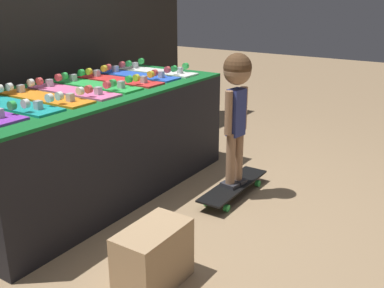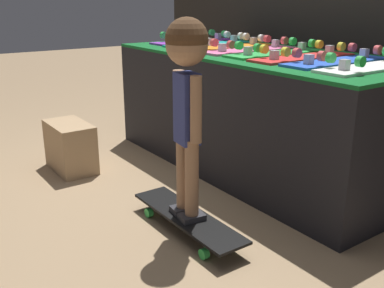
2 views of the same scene
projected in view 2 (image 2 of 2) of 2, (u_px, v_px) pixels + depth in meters
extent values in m
plane|color=#9E7F5B|center=(178.00, 187.00, 2.86)|extent=(16.00, 16.00, 0.00)
cube|color=black|center=(261.00, 112.00, 3.11)|extent=(2.18, 1.01, 0.77)
cube|color=#146028|center=(264.00, 54.00, 2.99)|extent=(2.18, 1.01, 0.02)
cube|color=purple|center=(195.00, 42.00, 3.65)|extent=(0.20, 0.73, 0.01)
cube|color=#B7B7BC|center=(218.00, 36.00, 3.77)|extent=(0.04, 0.04, 0.05)
cylinder|color=green|center=(224.00, 34.00, 3.69)|extent=(0.03, 0.05, 0.05)
cylinder|color=green|center=(212.00, 32.00, 3.83)|extent=(0.03, 0.05, 0.05)
cube|color=#B7B7BC|center=(169.00, 39.00, 3.50)|extent=(0.04, 0.04, 0.05)
cylinder|color=green|center=(175.00, 37.00, 3.43)|extent=(0.03, 0.05, 0.05)
cylinder|color=green|center=(163.00, 35.00, 3.56)|extent=(0.03, 0.05, 0.05)
cube|color=teal|center=(210.00, 44.00, 3.45)|extent=(0.20, 0.73, 0.01)
cube|color=#B7B7BC|center=(234.00, 38.00, 3.57)|extent=(0.04, 0.04, 0.05)
cylinder|color=white|center=(241.00, 36.00, 3.49)|extent=(0.03, 0.05, 0.05)
cylinder|color=white|center=(227.00, 34.00, 3.63)|extent=(0.03, 0.05, 0.05)
cube|color=#B7B7BC|center=(183.00, 42.00, 3.30)|extent=(0.04, 0.04, 0.05)
cylinder|color=white|center=(190.00, 39.00, 3.23)|extent=(0.03, 0.05, 0.05)
cylinder|color=white|center=(177.00, 37.00, 3.36)|extent=(0.03, 0.05, 0.05)
cube|color=orange|center=(228.00, 47.00, 3.26)|extent=(0.20, 0.73, 0.01)
cube|color=#B7B7BC|center=(253.00, 41.00, 3.38)|extent=(0.04, 0.04, 0.05)
cylinder|color=white|center=(261.00, 38.00, 3.30)|extent=(0.03, 0.05, 0.05)
cylinder|color=white|center=(246.00, 37.00, 3.44)|extent=(0.03, 0.05, 0.05)
cube|color=#B7B7BC|center=(202.00, 44.00, 3.11)|extent=(0.04, 0.04, 0.05)
cylinder|color=white|center=(209.00, 42.00, 3.04)|extent=(0.03, 0.05, 0.05)
cylinder|color=white|center=(195.00, 40.00, 3.17)|extent=(0.03, 0.05, 0.05)
cube|color=pink|center=(250.00, 50.00, 3.07)|extent=(0.20, 0.73, 0.01)
cube|color=#B7B7BC|center=(275.00, 43.00, 3.19)|extent=(0.04, 0.04, 0.05)
cylinder|color=#D84C4C|center=(285.00, 41.00, 3.12)|extent=(0.03, 0.05, 0.05)
cylinder|color=#D84C4C|center=(267.00, 39.00, 3.25)|extent=(0.03, 0.05, 0.05)
cube|color=#B7B7BC|center=(222.00, 48.00, 2.92)|extent=(0.04, 0.04, 0.05)
cylinder|color=#D84C4C|center=(231.00, 45.00, 2.85)|extent=(0.03, 0.05, 0.05)
cylinder|color=#D84C4C|center=(214.00, 43.00, 2.98)|extent=(0.03, 0.05, 0.05)
cube|color=green|center=(276.00, 54.00, 2.89)|extent=(0.20, 0.73, 0.01)
cube|color=#B7B7BC|center=(302.00, 46.00, 3.01)|extent=(0.04, 0.04, 0.05)
cylinder|color=green|center=(312.00, 43.00, 2.94)|extent=(0.03, 0.05, 0.05)
cylinder|color=green|center=(293.00, 41.00, 3.07)|extent=(0.03, 0.05, 0.05)
cube|color=#B7B7BC|center=(248.00, 51.00, 2.74)|extent=(0.04, 0.04, 0.05)
cylinder|color=green|center=(258.00, 48.00, 2.67)|extent=(0.03, 0.05, 0.05)
cylinder|color=green|center=(239.00, 45.00, 2.80)|extent=(0.03, 0.05, 0.05)
cube|color=red|center=(303.00, 58.00, 2.70)|extent=(0.20, 0.73, 0.01)
cube|color=#B7B7BC|center=(330.00, 49.00, 2.82)|extent=(0.04, 0.04, 0.05)
cylinder|color=yellow|center=(341.00, 47.00, 2.74)|extent=(0.03, 0.05, 0.05)
cylinder|color=yellow|center=(319.00, 44.00, 2.88)|extent=(0.03, 0.05, 0.05)
cube|color=#B7B7BC|center=(274.00, 55.00, 2.55)|extent=(0.04, 0.04, 0.05)
cylinder|color=yellow|center=(286.00, 52.00, 2.48)|extent=(0.03, 0.05, 0.05)
cylinder|color=yellow|center=(264.00, 49.00, 2.61)|extent=(0.03, 0.05, 0.05)
cube|color=blue|center=(337.00, 62.00, 2.52)|extent=(0.20, 0.73, 0.01)
cube|color=#B7B7BC|center=(364.00, 53.00, 2.64)|extent=(0.04, 0.04, 0.05)
cylinder|color=#D84C4C|center=(378.00, 50.00, 2.57)|extent=(0.03, 0.05, 0.05)
cylinder|color=#D84C4C|center=(352.00, 47.00, 2.70)|extent=(0.03, 0.05, 0.05)
cube|color=#B7B7BC|center=(309.00, 59.00, 2.38)|extent=(0.04, 0.04, 0.05)
cylinder|color=#D84C4C|center=(322.00, 56.00, 2.30)|extent=(0.03, 0.05, 0.05)
cylinder|color=#D84C4C|center=(297.00, 53.00, 2.43)|extent=(0.03, 0.05, 0.05)
cube|color=white|center=(373.00, 67.00, 2.33)|extent=(0.20, 0.73, 0.01)
cube|color=#B7B7BC|center=(345.00, 65.00, 2.18)|extent=(0.04, 0.04, 0.05)
cylinder|color=green|center=(360.00, 61.00, 2.11)|extent=(0.03, 0.05, 0.05)
cylinder|color=green|center=(331.00, 58.00, 2.24)|extent=(0.03, 0.05, 0.05)
cube|color=black|center=(187.00, 217.00, 2.28)|extent=(0.77, 0.19, 0.01)
cube|color=#B7B7BC|center=(218.00, 243.00, 2.10)|extent=(0.04, 0.04, 0.05)
cylinder|color=green|center=(231.00, 243.00, 2.15)|extent=(0.05, 0.03, 0.05)
cylinder|color=green|center=(204.00, 254.00, 2.06)|extent=(0.05, 0.03, 0.05)
cube|color=#B7B7BC|center=(162.00, 205.00, 2.49)|extent=(0.04, 0.04, 0.05)
cylinder|color=green|center=(174.00, 205.00, 2.54)|extent=(0.05, 0.03, 0.05)
cylinder|color=green|center=(149.00, 213.00, 2.45)|extent=(0.05, 0.03, 0.05)
cube|color=#2D2D33|center=(192.00, 217.00, 2.24)|extent=(0.10, 0.13, 0.03)
cylinder|color=#997051|center=(192.00, 178.00, 2.17)|extent=(0.07, 0.07, 0.39)
cube|color=#2D2D33|center=(183.00, 209.00, 2.32)|extent=(0.10, 0.13, 0.03)
cylinder|color=#997051|center=(183.00, 172.00, 2.25)|extent=(0.07, 0.07, 0.39)
cube|color=navy|center=(187.00, 109.00, 2.11)|extent=(0.14, 0.10, 0.34)
cylinder|color=#997051|center=(196.00, 110.00, 2.03)|extent=(0.05, 0.05, 0.31)
cylinder|color=#997051|center=(179.00, 102.00, 2.18)|extent=(0.05, 0.05, 0.31)
sphere|color=#997051|center=(187.00, 45.00, 2.02)|extent=(0.19, 0.19, 0.19)
sphere|color=#4C331E|center=(187.00, 39.00, 2.01)|extent=(0.20, 0.20, 0.20)
cube|color=tan|center=(70.00, 147.00, 3.09)|extent=(0.41, 0.24, 0.33)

